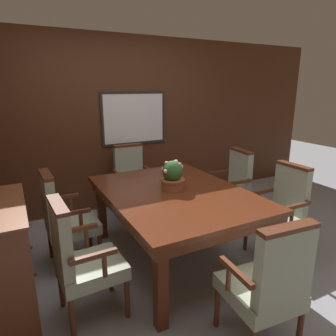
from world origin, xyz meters
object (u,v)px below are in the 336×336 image
(chair_head_far, at_px, (132,178))
(chair_right_near, at_px, (281,208))
(chair_head_near, at_px, (268,283))
(sideboard_cabinet, at_px, (1,257))
(chair_left_near, at_px, (80,257))
(chair_right_far, at_px, (231,185))
(dining_table, at_px, (175,199))
(chair_left_far, at_px, (64,217))
(potted_plant, at_px, (172,176))

(chair_head_far, xyz_separation_m, chair_right_near, (1.02, -1.71, 0.00))
(chair_head_near, xyz_separation_m, sideboard_cabinet, (-1.57, 1.31, -0.08))
(chair_left_near, xyz_separation_m, chair_right_far, (2.10, 0.81, 0.00))
(chair_head_near, distance_m, chair_left_near, 1.35)
(dining_table, bearing_deg, chair_head_far, 88.75)
(chair_left_near, bearing_deg, dining_table, -71.45)
(chair_right_far, relative_size, chair_left_far, 1.00)
(chair_head_near, bearing_deg, chair_left_far, -54.23)
(dining_table, height_order, chair_right_near, chair_right_near)
(chair_right_near, xyz_separation_m, chair_right_far, (0.02, 0.84, 0.00))
(chair_head_far, distance_m, chair_left_far, 1.37)
(dining_table, xyz_separation_m, sideboard_cabinet, (-1.58, 0.03, -0.22))
(chair_left_far, xyz_separation_m, sideboard_cabinet, (-0.55, -0.38, -0.08))
(dining_table, height_order, chair_left_near, chair_left_near)
(chair_right_far, xyz_separation_m, potted_plant, (-1.06, -0.35, 0.37))
(potted_plant, bearing_deg, chair_head_far, 88.97)
(chair_right_near, xyz_separation_m, potted_plant, (-1.05, 0.49, 0.37))
(chair_left_near, height_order, potted_plant, potted_plant)
(chair_right_near, bearing_deg, sideboard_cabinet, -99.48)
(chair_right_far, bearing_deg, potted_plant, -66.09)
(dining_table, distance_m, sideboard_cabinet, 1.59)
(chair_head_near, distance_m, chair_left_far, 1.97)
(chair_head_far, height_order, chair_right_near, same)
(chair_right_near, distance_m, chair_left_far, 2.24)
(chair_left_near, bearing_deg, chair_head_far, -34.74)
(potted_plant, bearing_deg, chair_right_far, 18.23)
(dining_table, xyz_separation_m, chair_head_far, (0.03, 1.29, -0.14))
(chair_right_near, bearing_deg, potted_plant, -114.61)
(potted_plant, bearing_deg, sideboard_cabinet, -178.90)
(chair_head_far, bearing_deg, sideboard_cabinet, -143.04)
(dining_table, xyz_separation_m, chair_head_near, (-0.01, -1.28, -0.14))
(chair_head_near, distance_m, potted_plant, 1.39)
(chair_left_near, xyz_separation_m, sideboard_cabinet, (-0.54, 0.43, -0.08))
(chair_head_far, distance_m, potted_plant, 1.28)
(chair_left_near, height_order, chair_right_far, same)
(potted_plant, bearing_deg, chair_left_far, 161.30)
(chair_head_near, relative_size, sideboard_cabinet, 0.95)
(chair_right_far, relative_size, sideboard_cabinet, 0.95)
(chair_head_near, bearing_deg, chair_left_near, -35.76)
(chair_right_far, bearing_deg, chair_right_near, 4.55)
(chair_right_far, bearing_deg, chair_head_far, -124.24)
(chair_right_near, bearing_deg, chair_head_far, -148.65)
(chair_head_far, height_order, chair_right_far, same)
(chair_right_near, height_order, sideboard_cabinet, chair_right_near)
(sideboard_cabinet, bearing_deg, chair_left_near, -38.59)
(chair_head_near, distance_m, sideboard_cabinet, 2.05)
(dining_table, relative_size, chair_head_near, 1.83)
(chair_head_far, xyz_separation_m, chair_head_near, (-0.03, -2.56, 0.00))
(dining_table, height_order, chair_head_far, chair_head_far)
(chair_right_near, distance_m, potted_plant, 1.21)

